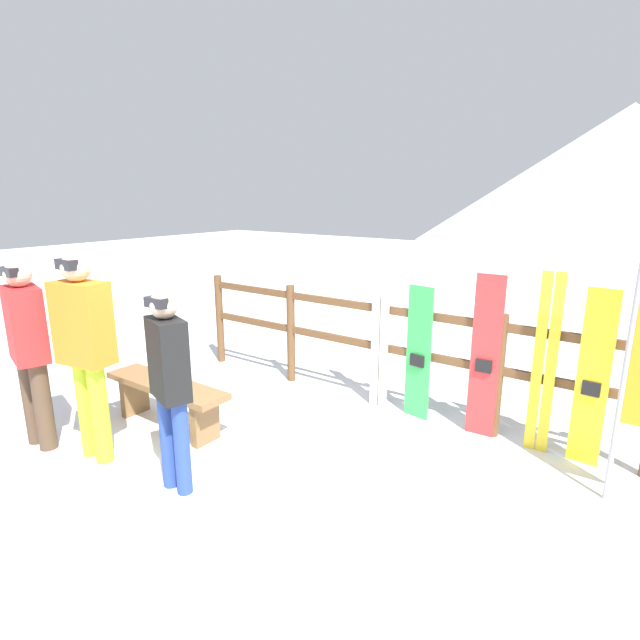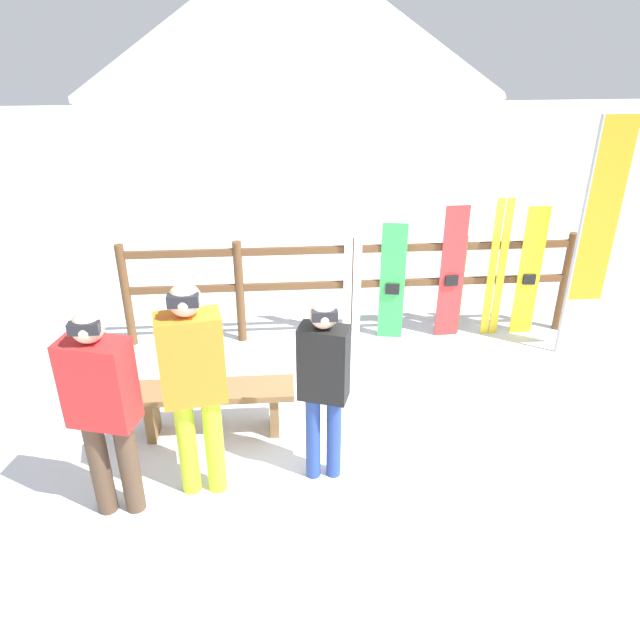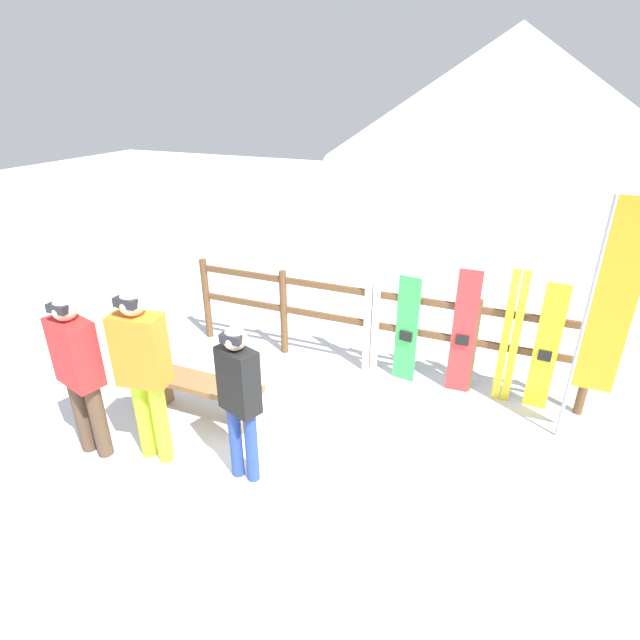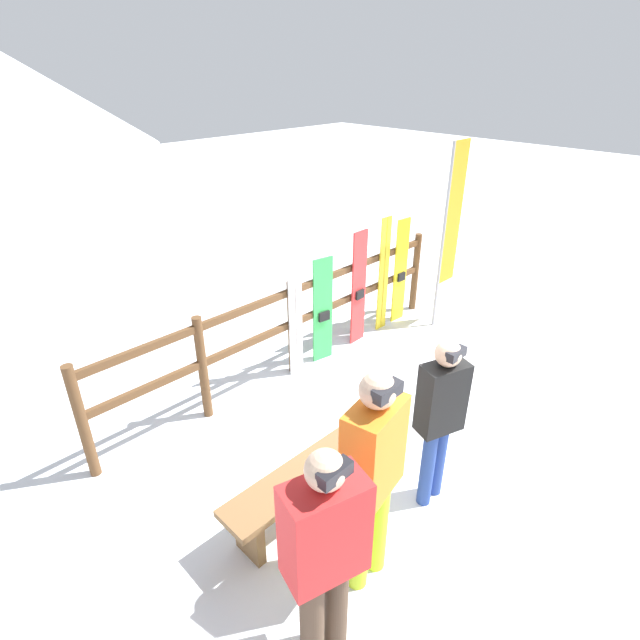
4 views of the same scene
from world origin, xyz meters
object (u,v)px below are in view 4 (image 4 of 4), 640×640
Objects in this scene: ski_pair_yellow at (383,275)px; snowboard_yellow at (400,272)px; bench at (301,484)px; person_red at (325,550)px; person_black at (440,412)px; snowboard_green at (323,311)px; person_orange at (373,469)px; rental_flag at (450,223)px; ski_pair_white at (295,307)px; snowboard_red at (359,289)px.

snowboard_yellow is (0.38, -0.00, -0.05)m from ski_pair_yellow.
snowboard_yellow is at bearing 25.56° from bench.
person_red is 4.83m from snowboard_yellow.
person_black is 1.15× the size of snowboard_green.
rental_flag reaches higher than person_orange.
person_orange reaches higher than ski_pair_yellow.
ski_pair_yellow reaches higher than snowboard_yellow.
person_red is 4.51m from ski_pair_yellow.
ski_pair_white is at bearing 179.90° from snowboard_yellow.
snowboard_yellow is (4.09, 2.56, -0.22)m from person_red.
ski_pair_yellow is at bearing 47.14° from person_black.
snowboard_red reaches higher than snowboard_yellow.
person_red is 0.67× the size of rental_flag.
snowboard_red is at bearing 0.01° from snowboard_green.
ski_pair_white reaches higher than bench.
person_red is at bearing -141.33° from snowboard_red.
snowboard_green is 0.67m from snowboard_red.
bench is 1.28m from person_red.
rental_flag is (1.26, -0.48, 0.71)m from snowboard_red.
snowboard_green is at bearing -179.99° from snowboard_red.
person_black is 2.35m from ski_pair_white.
person_red is 0.96× the size of ski_pair_white.
snowboard_yellow is at bearing 0.01° from snowboard_green.
rental_flag is at bearing -32.56° from ski_pair_yellow.
person_orange is 3.08m from snowboard_green.
snowboard_yellow is (3.44, 1.65, 0.41)m from bench.
person_black is 0.62× the size of rental_flag.
snowboard_yellow is 0.60× the size of rental_flag.
snowboard_green reaches higher than bench.
rental_flag is (0.37, -0.48, 0.73)m from snowboard_yellow.
snowboard_yellow is at bearing -0.51° from ski_pair_yellow.
snowboard_green is at bearing -0.45° from ski_pair_white.
bench is at bearing -131.08° from ski_pair_white.
ski_pair_yellow reaches higher than person_black.
snowboard_yellow is at bearing 34.51° from person_orange.
person_red is 4.10m from snowboard_red.
bench is 0.80× the size of person_orange.
ski_pair_yellow is at bearing 0.38° from snowboard_red.
rental_flag reaches higher than ski_pair_white.
person_black is at bearing 9.69° from person_red.
person_red is 1.05× the size of ski_pair_yellow.
person_black is 0.89× the size of ski_pair_white.
snowboard_green is 0.90× the size of snowboard_yellow.
snowboard_green is 0.88× the size of snowboard_red.
person_orange is 1.16× the size of snowboard_red.
person_orange is (0.62, 0.18, 0.07)m from person_red.
person_orange is at bearing 15.73° from person_red.
ski_pair_white is at bearing 168.58° from rental_flag.
ski_pair_white is at bearing 179.55° from snowboard_green.
bench is 0.95× the size of snowboard_yellow.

